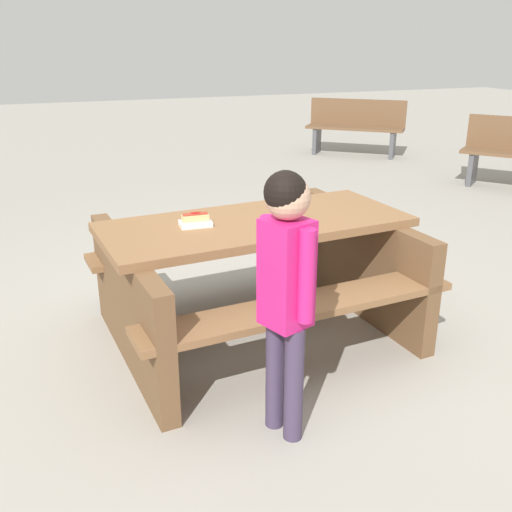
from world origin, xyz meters
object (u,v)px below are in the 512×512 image
at_px(picnic_table, 256,268).
at_px(park_bench_near, 356,126).
at_px(hotdog_tray, 195,221).
at_px(soda_bottle, 284,199).
at_px(child_in_coat, 286,274).

bearing_deg(picnic_table, park_bench_near, -125.72).
bearing_deg(park_bench_near, hotdog_tray, 51.56).
height_order(hotdog_tray, park_bench_near, park_bench_near).
bearing_deg(soda_bottle, child_in_coat, 66.78).
distance_m(hotdog_tray, child_in_coat, 0.98).
relative_size(picnic_table, hotdog_tray, 10.26).
relative_size(child_in_coat, park_bench_near, 0.90).
distance_m(soda_bottle, park_bench_near, 6.15).
height_order(hotdog_tray, child_in_coat, child_in_coat).
bearing_deg(child_in_coat, picnic_table, -103.53).
height_order(picnic_table, park_bench_near, park_bench_near).
height_order(picnic_table, child_in_coat, child_in_coat).
relative_size(picnic_table, park_bench_near, 1.36).
height_order(soda_bottle, hotdog_tray, soda_bottle).
relative_size(picnic_table, child_in_coat, 1.51).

